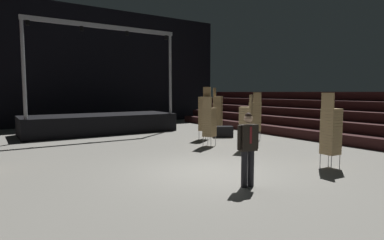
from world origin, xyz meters
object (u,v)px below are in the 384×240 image
at_px(stage_riser, 100,122).
at_px(equipment_road_case, 223,132).
at_px(chair_stack_front_left, 205,113).
at_px(chair_stack_mid_right, 218,110).
at_px(chair_stack_front_right, 209,121).
at_px(chair_stack_rear_right, 255,116).
at_px(chair_stack_rear_left, 246,123).
at_px(chair_stack_mid_centre, 331,130).
at_px(man_with_tie, 248,145).

bearing_deg(stage_riser, equipment_road_case, -46.79).
bearing_deg(equipment_road_case, stage_riser, 133.21).
distance_m(chair_stack_front_left, chair_stack_mid_right, 2.49).
distance_m(chair_stack_front_left, chair_stack_front_right, 1.92).
xyz_separation_m(stage_riser, equipment_road_case, (4.67, -4.98, -0.33)).
bearing_deg(chair_stack_front_left, stage_riser, 13.36).
xyz_separation_m(stage_riser, chair_stack_mid_right, (5.41, -3.55, 0.64)).
bearing_deg(chair_stack_front_right, chair_stack_front_left, 127.58).
bearing_deg(chair_stack_front_right, chair_stack_rear_right, 72.65).
height_order(chair_stack_front_right, chair_stack_rear_right, chair_stack_rear_right).
relative_size(chair_stack_front_right, chair_stack_rear_left, 0.96).
distance_m(chair_stack_front_left, chair_stack_rear_left, 3.20).
height_order(chair_stack_front_left, chair_stack_rear_right, chair_stack_front_left).
bearing_deg(chair_stack_mid_centre, chair_stack_rear_right, 161.75).
bearing_deg(chair_stack_rear_right, stage_riser, 144.19).
xyz_separation_m(man_with_tie, equipment_road_case, (4.78, 6.84, -0.73)).
relative_size(stage_riser, man_with_tie, 4.52).
bearing_deg(chair_stack_rear_right, chair_stack_mid_centre, -96.99).
bearing_deg(chair_stack_mid_right, chair_stack_rear_right, 52.02).
bearing_deg(chair_stack_front_left, chair_stack_rear_right, -146.98).
bearing_deg(chair_stack_front_left, equipment_road_case, -106.19).
relative_size(man_with_tie, chair_stack_mid_right, 0.71).
bearing_deg(chair_stack_rear_left, chair_stack_mid_centre, -123.49).
bearing_deg(man_with_tie, chair_stack_rear_right, -124.71).
relative_size(man_with_tie, chair_stack_rear_right, 0.79).
distance_m(chair_stack_mid_centre, chair_stack_rear_right, 5.67).
distance_m(man_with_tie, equipment_road_case, 8.38).
relative_size(chair_stack_rear_left, equipment_road_case, 2.37).
relative_size(chair_stack_mid_centre, chair_stack_rear_left, 1.04).
height_order(chair_stack_rear_right, equipment_road_case, chair_stack_rear_right).
relative_size(chair_stack_rear_right, equipment_road_case, 2.47).
relative_size(stage_riser, chair_stack_rear_right, 3.59).
height_order(man_with_tie, chair_stack_rear_left, chair_stack_rear_left).
bearing_deg(chair_stack_rear_right, chair_stack_rear_left, -126.65).
xyz_separation_m(chair_stack_mid_right, chair_stack_rear_right, (-0.06, -2.92, -0.13)).
xyz_separation_m(man_with_tie, chair_stack_mid_right, (5.52, 8.27, 0.24)).
height_order(chair_stack_mid_centre, equipment_road_case, chair_stack_mid_centre).
bearing_deg(chair_stack_mid_centre, chair_stack_front_left, -178.24).
relative_size(chair_stack_front_left, chair_stack_mid_right, 1.00).
bearing_deg(equipment_road_case, chair_stack_front_left, -175.39).
height_order(chair_stack_rear_left, chair_stack_rear_right, chair_stack_rear_right).
distance_m(man_with_tie, chair_stack_front_left, 7.63).
relative_size(stage_riser, chair_stack_rear_left, 3.73).
bearing_deg(chair_stack_mid_centre, chair_stack_mid_right, 168.63).
relative_size(man_with_tie, chair_stack_mid_centre, 0.79).
bearing_deg(equipment_road_case, chair_stack_rear_left, -115.38).
bearing_deg(man_with_tie, chair_stack_mid_right, -112.88).
bearing_deg(chair_stack_mid_right, chair_stack_mid_centre, 38.56).
distance_m(chair_stack_mid_centre, chair_stack_rear_left, 3.49).
height_order(man_with_tie, chair_stack_front_left, chair_stack_front_left).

